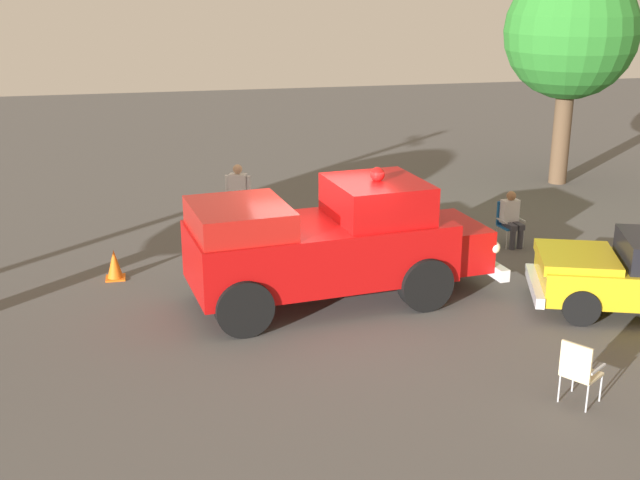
{
  "coord_description": "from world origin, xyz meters",
  "views": [
    {
      "loc": [
        3.09,
        14.29,
        6.11
      ],
      "look_at": [
        0.02,
        -0.05,
        1.26
      ],
      "focal_mm": 45.87,
      "sensor_mm": 36.0,
      "label": 1
    }
  ],
  "objects_px": {
    "lawn_chair_near_truck": "(508,220)",
    "oak_tree_left": "(571,34)",
    "vintage_fire_truck": "(332,242)",
    "lawn_chair_by_car": "(579,368)",
    "traffic_cone": "(115,265)",
    "spectator_seated": "(512,217)",
    "spectator_standing": "(238,193)"
  },
  "relations": [
    {
      "from": "spectator_standing",
      "to": "traffic_cone",
      "type": "xyz_separation_m",
      "value": [
        2.92,
        2.75,
        -0.66
      ]
    },
    {
      "from": "vintage_fire_truck",
      "to": "traffic_cone",
      "type": "bearing_deg",
      "value": -26.76
    },
    {
      "from": "vintage_fire_truck",
      "to": "traffic_cone",
      "type": "xyz_separation_m",
      "value": [
        4.14,
        -2.09,
        -0.89
      ]
    },
    {
      "from": "vintage_fire_truck",
      "to": "lawn_chair_by_car",
      "type": "height_order",
      "value": "vintage_fire_truck"
    },
    {
      "from": "lawn_chair_near_truck",
      "to": "traffic_cone",
      "type": "relative_size",
      "value": 1.61
    },
    {
      "from": "spectator_seated",
      "to": "traffic_cone",
      "type": "distance_m",
      "value": 8.97
    },
    {
      "from": "lawn_chair_by_car",
      "to": "spectator_seated",
      "type": "distance_m",
      "value": 7.39
    },
    {
      "from": "lawn_chair_near_truck",
      "to": "oak_tree_left",
      "type": "bearing_deg",
      "value": -127.68
    },
    {
      "from": "lawn_chair_near_truck",
      "to": "traffic_cone",
      "type": "distance_m",
      "value": 8.96
    },
    {
      "from": "spectator_seated",
      "to": "spectator_standing",
      "type": "xyz_separation_m",
      "value": [
        6.04,
        -2.45,
        0.27
      ]
    },
    {
      "from": "spectator_standing",
      "to": "oak_tree_left",
      "type": "height_order",
      "value": "oak_tree_left"
    },
    {
      "from": "lawn_chair_near_truck",
      "to": "lawn_chair_by_car",
      "type": "distance_m",
      "value": 7.51
    },
    {
      "from": "vintage_fire_truck",
      "to": "lawn_chair_by_car",
      "type": "distance_m",
      "value": 5.4
    },
    {
      "from": "vintage_fire_truck",
      "to": "spectator_standing",
      "type": "height_order",
      "value": "vintage_fire_truck"
    },
    {
      "from": "lawn_chair_by_car",
      "to": "lawn_chair_near_truck",
      "type": "bearing_deg",
      "value": -106.75
    },
    {
      "from": "lawn_chair_by_car",
      "to": "traffic_cone",
      "type": "bearing_deg",
      "value": -44.93
    },
    {
      "from": "lawn_chair_near_truck",
      "to": "oak_tree_left",
      "type": "xyz_separation_m",
      "value": [
        -3.95,
        -5.12,
        3.8
      ]
    },
    {
      "from": "lawn_chair_near_truck",
      "to": "spectator_seated",
      "type": "bearing_deg",
      "value": 97.74
    },
    {
      "from": "spectator_seated",
      "to": "spectator_standing",
      "type": "height_order",
      "value": "spectator_standing"
    },
    {
      "from": "lawn_chair_near_truck",
      "to": "traffic_cone",
      "type": "bearing_deg",
      "value": 2.77
    },
    {
      "from": "vintage_fire_truck",
      "to": "oak_tree_left",
      "type": "height_order",
      "value": "oak_tree_left"
    },
    {
      "from": "spectator_standing",
      "to": "oak_tree_left",
      "type": "relative_size",
      "value": 0.26
    },
    {
      "from": "vintage_fire_truck",
      "to": "lawn_chair_near_truck",
      "type": "bearing_deg",
      "value": -152.3
    },
    {
      "from": "lawn_chair_by_car",
      "to": "spectator_seated",
      "type": "relative_size",
      "value": 0.79
    },
    {
      "from": "oak_tree_left",
      "to": "traffic_cone",
      "type": "bearing_deg",
      "value": 23.29
    },
    {
      "from": "lawn_chair_near_truck",
      "to": "oak_tree_left",
      "type": "height_order",
      "value": "oak_tree_left"
    },
    {
      "from": "lawn_chair_near_truck",
      "to": "oak_tree_left",
      "type": "relative_size",
      "value": 0.16
    },
    {
      "from": "spectator_seated",
      "to": "oak_tree_left",
      "type": "bearing_deg",
      "value": -126.87
    },
    {
      "from": "spectator_seated",
      "to": "vintage_fire_truck",
      "type": "bearing_deg",
      "value": 26.39
    },
    {
      "from": "lawn_chair_by_car",
      "to": "traffic_cone",
      "type": "xyz_separation_m",
      "value": [
        6.78,
        -6.76,
        -0.28
      ]
    },
    {
      "from": "vintage_fire_truck",
      "to": "oak_tree_left",
      "type": "xyz_separation_m",
      "value": [
        -8.76,
        -7.64,
        3.19
      ]
    },
    {
      "from": "vintage_fire_truck",
      "to": "traffic_cone",
      "type": "distance_m",
      "value": 4.72
    }
  ]
}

